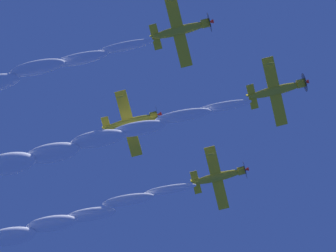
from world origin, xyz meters
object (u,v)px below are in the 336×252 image
object	(u,v)px
airplane_slot_tail	(132,122)
airplane_lead	(278,90)
airplane_left_wingman	(220,176)
airplane_right_wingman	(182,30)

from	to	relation	value
airplane_slot_tail	airplane_lead	bearing A→B (deg)	-122.98
airplane_left_wingman	airplane_right_wingman	bearing A→B (deg)	147.64
airplane_lead	airplane_right_wingman	size ratio (longest dim) A/B	0.99
airplane_lead	airplane_slot_tail	bearing A→B (deg)	57.02
airplane_left_wingman	airplane_slot_tail	size ratio (longest dim) A/B	1.00
airplane_right_wingman	airplane_slot_tail	size ratio (longest dim) A/B	1.00
airplane_right_wingman	airplane_slot_tail	distance (m)	14.91
airplane_left_wingman	airplane_right_wingman	world-z (taller)	airplane_left_wingman
airplane_lead	airplane_left_wingman	size ratio (longest dim) A/B	1.00
airplane_right_wingman	airplane_slot_tail	world-z (taller)	airplane_slot_tail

